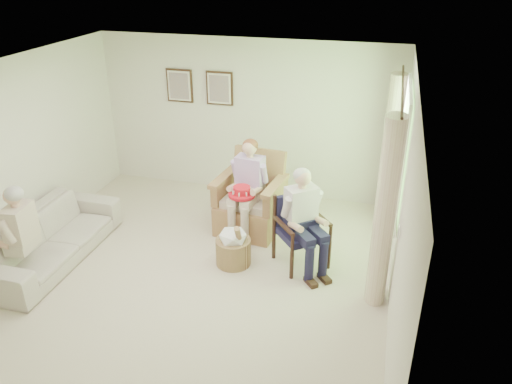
% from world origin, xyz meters
% --- Properties ---
extents(floor, '(5.50, 5.50, 0.00)m').
position_xyz_m(floor, '(0.00, 0.00, 0.00)').
color(floor, beige).
rests_on(floor, ground).
extents(back_wall, '(5.00, 0.04, 2.60)m').
position_xyz_m(back_wall, '(0.00, 2.75, 1.30)').
color(back_wall, silver).
rests_on(back_wall, ground).
extents(front_wall, '(5.00, 0.04, 2.60)m').
position_xyz_m(front_wall, '(0.00, -2.75, 1.30)').
color(front_wall, silver).
rests_on(front_wall, ground).
extents(left_wall, '(0.04, 5.50, 2.60)m').
position_xyz_m(left_wall, '(-2.50, 0.00, 1.30)').
color(left_wall, silver).
rests_on(left_wall, ground).
extents(right_wall, '(0.04, 5.50, 2.60)m').
position_xyz_m(right_wall, '(2.50, 0.00, 1.30)').
color(right_wall, silver).
rests_on(right_wall, ground).
extents(ceiling, '(5.00, 5.50, 0.02)m').
position_xyz_m(ceiling, '(0.00, 0.00, 2.60)').
color(ceiling, white).
rests_on(ceiling, back_wall).
extents(window, '(0.13, 2.50, 1.63)m').
position_xyz_m(window, '(2.46, 1.20, 1.58)').
color(window, '#2D6B23').
rests_on(window, right_wall).
extents(curtain_left, '(0.34, 0.34, 2.30)m').
position_xyz_m(curtain_left, '(2.33, 0.22, 1.15)').
color(curtain_left, beige).
rests_on(curtain_left, ground).
extents(curtain_right, '(0.34, 0.34, 2.30)m').
position_xyz_m(curtain_right, '(2.33, 2.18, 1.15)').
color(curtain_right, beige).
rests_on(curtain_right, ground).
extents(framed_print_left, '(0.45, 0.05, 0.55)m').
position_xyz_m(framed_print_left, '(-1.15, 2.71, 1.78)').
color(framed_print_left, '#382114').
rests_on(framed_print_left, back_wall).
extents(framed_print_right, '(0.45, 0.05, 0.55)m').
position_xyz_m(framed_print_right, '(-0.45, 2.71, 1.78)').
color(framed_print_right, '#382114').
rests_on(framed_print_right, back_wall).
extents(wicker_armchair, '(0.91, 0.90, 1.16)m').
position_xyz_m(wicker_armchair, '(0.42, 1.48, 0.37)').
color(wicker_armchair, '#AD7C52').
rests_on(wicker_armchair, ground).
extents(wood_armchair, '(0.60, 0.57, 0.93)m').
position_xyz_m(wood_armchair, '(1.32, 0.82, 0.51)').
color(wood_armchair, black).
rests_on(wood_armchair, ground).
extents(sofa, '(2.23, 0.87, 0.65)m').
position_xyz_m(sofa, '(-1.95, -0.04, 0.33)').
color(sofa, beige).
rests_on(sofa, ground).
extents(person_wicker, '(0.40, 0.63, 1.41)m').
position_xyz_m(person_wicker, '(0.42, 1.32, 0.84)').
color(person_wicker, beige).
rests_on(person_wicker, ground).
extents(person_dark, '(0.40, 0.62, 1.34)m').
position_xyz_m(person_dark, '(1.32, 0.66, 0.78)').
color(person_dark, '#191835').
rests_on(person_dark, ground).
extents(person_sofa, '(0.42, 0.63, 1.30)m').
position_xyz_m(person_sofa, '(-1.95, -0.60, 0.75)').
color(person_sofa, '#C0B09A').
rests_on(person_sofa, ground).
extents(red_hat, '(0.38, 0.38, 0.14)m').
position_xyz_m(red_hat, '(0.39, 1.12, 0.76)').
color(red_hat, red).
rests_on(red_hat, person_wicker).
extents(hatbox, '(0.59, 0.59, 0.69)m').
position_xyz_m(hatbox, '(0.46, 0.49, 0.27)').
color(hatbox, tan).
rests_on(hatbox, ground).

